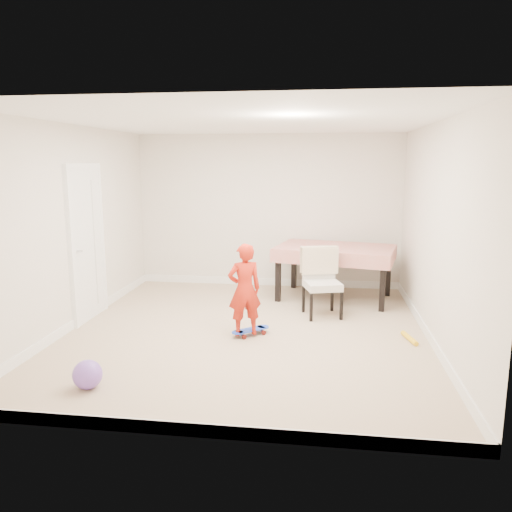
# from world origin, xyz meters

# --- Properties ---
(ground) EXTENTS (5.00, 5.00, 0.00)m
(ground) POSITION_xyz_m (0.00, 0.00, 0.00)
(ground) COLOR tan
(ground) RESTS_ON ground
(ceiling) EXTENTS (4.50, 5.00, 0.04)m
(ceiling) POSITION_xyz_m (0.00, 0.00, 2.58)
(ceiling) COLOR white
(ceiling) RESTS_ON wall_back
(wall_back) EXTENTS (4.50, 0.04, 2.60)m
(wall_back) POSITION_xyz_m (0.00, 2.48, 1.30)
(wall_back) COLOR silver
(wall_back) RESTS_ON ground
(wall_front) EXTENTS (4.50, 0.04, 2.60)m
(wall_front) POSITION_xyz_m (0.00, -2.48, 1.30)
(wall_front) COLOR silver
(wall_front) RESTS_ON ground
(wall_left) EXTENTS (0.04, 5.00, 2.60)m
(wall_left) POSITION_xyz_m (-2.23, 0.00, 1.30)
(wall_left) COLOR silver
(wall_left) RESTS_ON ground
(wall_right) EXTENTS (0.04, 5.00, 2.60)m
(wall_right) POSITION_xyz_m (2.23, 0.00, 1.30)
(wall_right) COLOR silver
(wall_right) RESTS_ON ground
(door) EXTENTS (0.11, 0.94, 2.11)m
(door) POSITION_xyz_m (-2.22, 0.30, 1.02)
(door) COLOR white
(door) RESTS_ON ground
(baseboard_back) EXTENTS (4.50, 0.02, 0.12)m
(baseboard_back) POSITION_xyz_m (0.00, 2.49, 0.06)
(baseboard_back) COLOR white
(baseboard_back) RESTS_ON ground
(baseboard_front) EXTENTS (4.50, 0.02, 0.12)m
(baseboard_front) POSITION_xyz_m (0.00, -2.49, 0.06)
(baseboard_front) COLOR white
(baseboard_front) RESTS_ON ground
(baseboard_left) EXTENTS (0.02, 5.00, 0.12)m
(baseboard_left) POSITION_xyz_m (-2.24, 0.00, 0.06)
(baseboard_left) COLOR white
(baseboard_left) RESTS_ON ground
(baseboard_right) EXTENTS (0.02, 5.00, 0.12)m
(baseboard_right) POSITION_xyz_m (2.24, 0.00, 0.06)
(baseboard_right) COLOR white
(baseboard_right) RESTS_ON ground
(dining_table) EXTENTS (1.96, 1.46, 0.84)m
(dining_table) POSITION_xyz_m (1.14, 1.76, 0.42)
(dining_table) COLOR #B71F09
(dining_table) RESTS_ON ground
(dining_chair) EXTENTS (0.67, 0.73, 0.96)m
(dining_chair) POSITION_xyz_m (0.95, 0.81, 0.48)
(dining_chair) COLOR white
(dining_chair) RESTS_ON ground
(skateboard) EXTENTS (0.52, 0.49, 0.08)m
(skateboard) POSITION_xyz_m (0.07, -0.11, 0.04)
(skateboard) COLOR blue
(skateboard) RESTS_ON ground
(child) EXTENTS (0.49, 0.42, 1.14)m
(child) POSITION_xyz_m (0.01, -0.18, 0.57)
(child) COLOR red
(child) RESTS_ON ground
(balloon) EXTENTS (0.28, 0.28, 0.28)m
(balloon) POSITION_xyz_m (-1.25, -1.79, 0.14)
(balloon) COLOR #7F54C9
(balloon) RESTS_ON ground
(foam_toy) EXTENTS (0.15, 0.40, 0.06)m
(foam_toy) POSITION_xyz_m (2.01, -0.04, 0.03)
(foam_toy) COLOR yellow
(foam_toy) RESTS_ON ground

